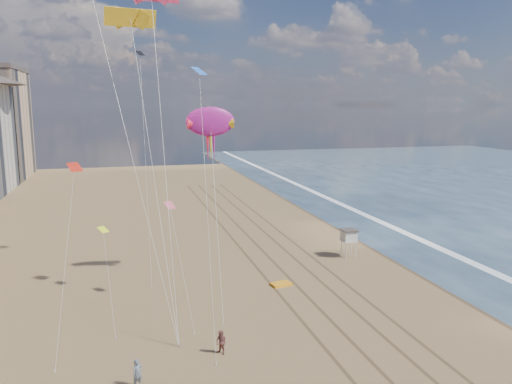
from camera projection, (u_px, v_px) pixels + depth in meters
wet_sand at (380, 235)px, 69.40m from camera, size 260.00×260.00×0.00m
foam at (406, 233)px, 70.48m from camera, size 260.00×260.00×0.00m
tracks at (292, 268)px, 55.66m from camera, size 7.68×120.00×0.01m
lifeguard_stand at (349, 236)px, 59.24m from camera, size 1.86×1.86×3.35m
grounded_kite at (281, 284)px, 50.24m from camera, size 2.21×1.66×0.23m
show_kite at (210, 122)px, 49.65m from camera, size 4.70×6.35×19.67m
kite_flyer_a at (138, 373)px, 31.94m from camera, size 0.83×0.74×1.91m
kite_flyer_b at (221, 342)px, 36.22m from camera, size 1.08×1.11×1.80m
small_kites at (140, 138)px, 44.93m from camera, size 12.15×14.91×17.77m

